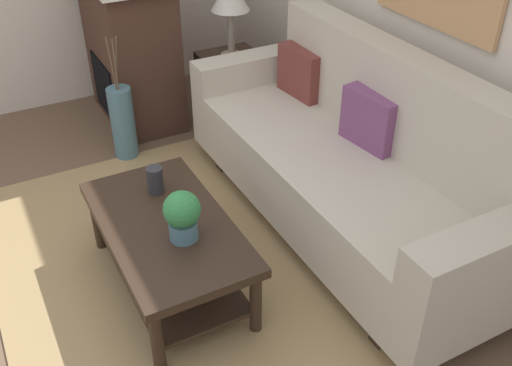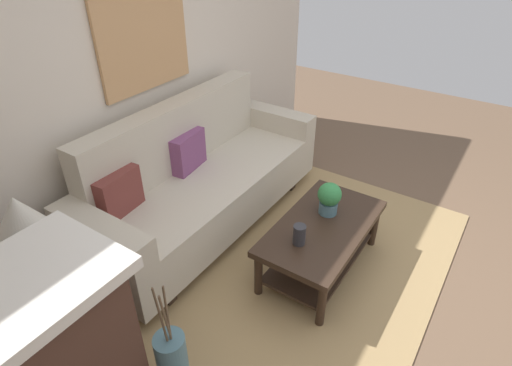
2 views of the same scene
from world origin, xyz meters
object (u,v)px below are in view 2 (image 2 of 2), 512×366
object	(u,v)px
potted_plant_tabletop	(329,198)
framed_painting	(144,34)
throw_pillow_plum	(188,151)
tabletop_vase	(299,235)
side_table	(55,308)
coffee_table	(322,237)
couch	(202,181)
throw_pillow_maroon	(119,193)
table_lamp	(20,218)

from	to	relation	value
potted_plant_tabletop	framed_painting	xyz separation A→B (m)	(-0.19, 1.57, 1.02)
throw_pillow_plum	potted_plant_tabletop	world-z (taller)	throw_pillow_plum
tabletop_vase	side_table	world-z (taller)	tabletop_vase
coffee_table	side_table	size ratio (longest dim) A/B	1.96
potted_plant_tabletop	side_table	world-z (taller)	potted_plant_tabletop
couch	side_table	distance (m)	1.49
throw_pillow_maroon	side_table	xyz separation A→B (m)	(-0.74, -0.15, -0.40)
couch	framed_painting	world-z (taller)	framed_painting
coffee_table	tabletop_vase	distance (m)	0.34
throw_pillow_maroon	framed_painting	distance (m)	1.23
throw_pillow_maroon	table_lamp	size ratio (longest dim) A/B	0.63
throw_pillow_plum	coffee_table	xyz separation A→B (m)	(0.03, -1.26, -0.37)
tabletop_vase	side_table	distance (m)	1.64
throw_pillow_plum	potted_plant_tabletop	xyz separation A→B (m)	(0.19, -1.22, -0.11)
couch	throw_pillow_maroon	size ratio (longest dim) A/B	6.56
throw_pillow_plum	side_table	size ratio (longest dim) A/B	0.64
couch	side_table	size ratio (longest dim) A/B	4.21
coffee_table	side_table	bearing A→B (deg)	143.68
couch	framed_painting	xyz separation A→B (m)	(-0.00, 0.47, 1.16)
coffee_table	framed_painting	distance (m)	2.05
potted_plant_tabletop	table_lamp	size ratio (longest dim) A/B	0.46
side_table	framed_painting	world-z (taller)	framed_painting
couch	tabletop_vase	xyz separation A→B (m)	(-0.25, -1.08, 0.07)
throw_pillow_plum	tabletop_vase	xyz separation A→B (m)	(-0.25, -1.21, -0.17)
throw_pillow_maroon	throw_pillow_plum	xyz separation A→B (m)	(0.74, 0.00, 0.00)
tabletop_vase	potted_plant_tabletop	world-z (taller)	potted_plant_tabletop
framed_painting	potted_plant_tabletop	bearing A→B (deg)	-83.20
couch	throw_pillow_maroon	distance (m)	0.80
throw_pillow_maroon	coffee_table	xyz separation A→B (m)	(0.78, -1.26, -0.37)
coffee_table	tabletop_vase	bearing A→B (deg)	169.41
throw_pillow_maroon	tabletop_vase	xyz separation A→B (m)	(0.50, -1.21, -0.17)
throw_pillow_maroon	side_table	bearing A→B (deg)	-168.51
table_lamp	couch	bearing A→B (deg)	0.95
throw_pillow_maroon	throw_pillow_plum	world-z (taller)	same
couch	tabletop_vase	size ratio (longest dim) A/B	15.64
potted_plant_tabletop	side_table	distance (m)	2.00
throw_pillow_plum	table_lamp	bearing A→B (deg)	-174.24
couch	tabletop_vase	distance (m)	1.11
throw_pillow_plum	tabletop_vase	distance (m)	1.25
framed_painting	throw_pillow_maroon	bearing A→B (deg)	-155.40
coffee_table	table_lamp	bearing A→B (deg)	143.68
table_lamp	side_table	bearing A→B (deg)	0.00
throw_pillow_plum	framed_painting	xyz separation A→B (m)	(0.00, 0.34, 0.91)
throw_pillow_plum	framed_painting	world-z (taller)	framed_painting
couch	tabletop_vase	bearing A→B (deg)	-102.77
framed_painting	table_lamp	bearing A→B (deg)	-161.67
potted_plant_tabletop	side_table	xyz separation A→B (m)	(-1.67, 1.08, -0.29)
tabletop_vase	table_lamp	distance (m)	1.70
tabletop_vase	coffee_table	bearing A→B (deg)	-10.59
couch	framed_painting	size ratio (longest dim) A/B	2.65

